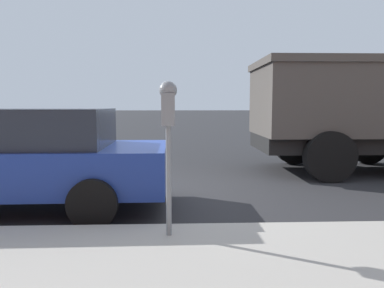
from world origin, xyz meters
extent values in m
plane|color=#2B2B2D|center=(0.00, 0.00, 0.00)|extent=(220.00, 220.00, 0.00)
cylinder|color=gray|center=(-2.58, -0.33, 0.74)|extent=(0.06, 0.06, 1.20)
cube|color=gray|center=(-2.58, -0.33, 1.51)|extent=(0.20, 0.14, 0.34)
sphere|color=gray|center=(-2.58, -0.33, 1.72)|extent=(0.19, 0.19, 0.19)
cube|color=#19389E|center=(-2.48, -0.33, 1.47)|extent=(0.01, 0.11, 0.12)
cube|color=black|center=(-2.48, -0.33, 1.59)|extent=(0.01, 0.10, 0.08)
cube|color=navy|center=(-0.97, 2.15, 0.64)|extent=(1.90, 4.82, 0.63)
cube|color=#232833|center=(-0.97, 1.96, 1.23)|extent=(1.65, 2.71, 0.55)
cylinder|color=black|center=(-1.88, 0.65, 0.32)|extent=(0.23, 0.64, 0.64)
cylinder|color=black|center=(-0.03, 0.67, 0.32)|extent=(0.23, 0.64, 0.64)
cube|color=#4C4742|center=(2.02, -4.81, 1.64)|extent=(2.44, 4.99, 1.54)
cube|color=#4C4742|center=(2.02, -4.81, 2.49)|extent=(2.54, 5.09, 0.16)
cylinder|color=black|center=(3.22, -5.54, 0.52)|extent=(0.31, 1.04, 1.04)
cylinder|color=black|center=(3.24, -3.54, 0.52)|extent=(0.31, 1.04, 1.04)
cylinder|color=black|center=(0.83, -3.52, 0.52)|extent=(0.31, 1.04, 1.04)
camera|label=1|loc=(-6.56, -0.42, 1.56)|focal=35.00mm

